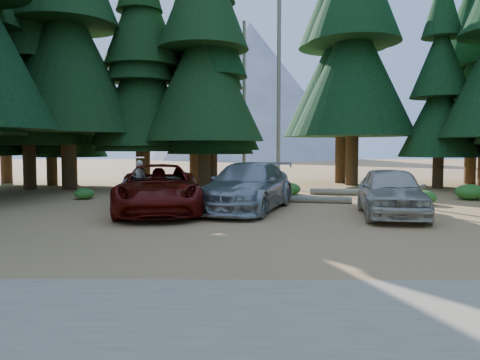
{
  "coord_description": "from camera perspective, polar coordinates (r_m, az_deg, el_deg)",
  "views": [
    {
      "loc": [
        -1.22,
        -12.88,
        2.35
      ],
      "look_at": [
        -1.35,
        2.83,
        1.25
      ],
      "focal_mm": 35.0,
      "sensor_mm": 36.0,
      "label": 1
    }
  ],
  "objects": [
    {
      "name": "log_mid",
      "position": [
        23.61,
        13.15,
        -1.43
      ],
      "size": [
        3.79,
        1.1,
        0.31
      ],
      "primitive_type": "cylinder",
      "rotation": [
        0.0,
        1.57,
        -0.21
      ],
      "color": "slate",
      "rests_on": "ground"
    },
    {
      "name": "log_left",
      "position": [
        22.4,
        -9.08,
        -1.69
      ],
      "size": [
        3.85,
        2.09,
        0.3
      ],
      "primitive_type": "cylinder",
      "rotation": [
        0.0,
        1.57,
        0.46
      ],
      "color": "slate",
      "rests_on": "ground"
    },
    {
      "name": "shrub_far_left",
      "position": [
        21.89,
        -5.6,
        -1.39
      ],
      "size": [
        1.09,
        1.09,
        0.6
      ],
      "primitive_type": "ellipsoid",
      "color": "#32661E",
      "rests_on": "ground"
    },
    {
      "name": "shrub_center_left",
      "position": [
        23.08,
        6.04,
        -1.1
      ],
      "size": [
        1.11,
        1.11,
        0.61
      ],
      "primitive_type": "ellipsoid",
      "color": "#32661E",
      "rests_on": "ground"
    },
    {
      "name": "shrub_right",
      "position": [
        20.69,
        21.38,
        -1.97
      ],
      "size": [
        1.07,
        1.07,
        0.59
      ],
      "primitive_type": "ellipsoid",
      "color": "#32661E",
      "rests_on": "ground"
    },
    {
      "name": "log_right",
      "position": [
        20.14,
        7.03,
        -2.31
      ],
      "size": [
        4.48,
        1.29,
        0.29
      ],
      "primitive_type": "cylinder",
      "rotation": [
        0.0,
        1.57,
        -0.22
      ],
      "color": "slate",
      "rests_on": "ground"
    },
    {
      "name": "shrub_edge_west",
      "position": [
        22.36,
        -18.45,
        -1.59
      ],
      "size": [
        0.91,
        0.91,
        0.5
      ],
      "primitive_type": "ellipsoid",
      "color": "#32661E",
      "rests_on": "ground"
    },
    {
      "name": "silver_minivan_right",
      "position": [
        16.66,
        17.93,
        -1.37
      ],
      "size": [
        2.77,
        5.23,
        1.69
      ],
      "primitive_type": "imported",
      "rotation": [
        0.0,
        0.0,
        -0.16
      ],
      "color": "beige",
      "rests_on": "ground"
    },
    {
      "name": "shrub_left",
      "position": [
        22.26,
        -7.53,
        -1.49
      ],
      "size": [
        0.84,
        0.84,
        0.46
      ],
      "primitive_type": "ellipsoid",
      "color": "#32661E",
      "rests_on": "ground"
    },
    {
      "name": "ground",
      "position": [
        13.15,
        5.81,
        -6.31
      ],
      "size": [
        160.0,
        160.0,
        0.0
      ],
      "primitive_type": "plane",
      "color": "#A87F47",
      "rests_on": "ground"
    },
    {
      "name": "shrub_far_right",
      "position": [
        23.33,
        26.24,
        -1.32
      ],
      "size": [
        1.28,
        1.28,
        0.7
      ],
      "primitive_type": "ellipsoid",
      "color": "#32661E",
      "rests_on": "ground"
    },
    {
      "name": "snag_back",
      "position": [
        29.0,
        0.51,
        9.24
      ],
      "size": [
        0.2,
        0.2,
        10.0
      ],
      "primitive_type": "cylinder",
      "color": "slate",
      "rests_on": "ground"
    },
    {
      "name": "silver_minivan_center",
      "position": [
        17.42,
        0.92,
        -0.81
      ],
      "size": [
        4.21,
        6.57,
        1.77
      ],
      "primitive_type": "imported",
      "rotation": [
        0.0,
        0.0,
        -0.31
      ],
      "color": "#999CA1",
      "rests_on": "ground"
    },
    {
      "name": "gravel_strip",
      "position": [
        6.91,
        11.04,
        -15.91
      ],
      "size": [
        26.0,
        3.5,
        0.01
      ],
      "primitive_type": "cube",
      "color": "gray",
      "rests_on": "ground"
    },
    {
      "name": "snag_front",
      "position": [
        27.7,
        4.74,
        11.56
      ],
      "size": [
        0.24,
        0.24,
        12.0
      ],
      "primitive_type": "cylinder",
      "color": "slate",
      "rests_on": "ground"
    },
    {
      "name": "shrub_center_right",
      "position": [
        22.31,
        5.38,
        -1.42
      ],
      "size": [
        0.9,
        0.9,
        0.5
      ],
      "primitive_type": "ellipsoid",
      "color": "#32661E",
      "rests_on": "ground"
    },
    {
      "name": "forest_belt_north",
      "position": [
        28.01,
        2.96,
        -0.82
      ],
      "size": [
        36.0,
        7.0,
        22.0
      ],
      "primitive_type": null,
      "color": "black",
      "rests_on": "ground"
    },
    {
      "name": "frisbee_player",
      "position": [
        17.86,
        -12.17,
        -0.14
      ],
      "size": [
        0.59,
        0.43,
        1.72
      ],
      "rotation": [
        0.0,
        0.0,
        3.12
      ],
      "color": "beige",
      "rests_on": "ground"
    },
    {
      "name": "red_pickup",
      "position": [
        17.0,
        -9.89,
        -1.05
      ],
      "size": [
        3.85,
        6.64,
        1.74
      ],
      "primitive_type": "imported",
      "rotation": [
        0.0,
        0.0,
        0.16
      ],
      "color": "#5A0B07",
      "rests_on": "ground"
    },
    {
      "name": "mountain_peak",
      "position": [
        101.65,
        -0.32,
        9.85
      ],
      "size": [
        48.0,
        50.0,
        28.0
      ],
      "color": "gray",
      "rests_on": "ground"
    }
  ]
}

